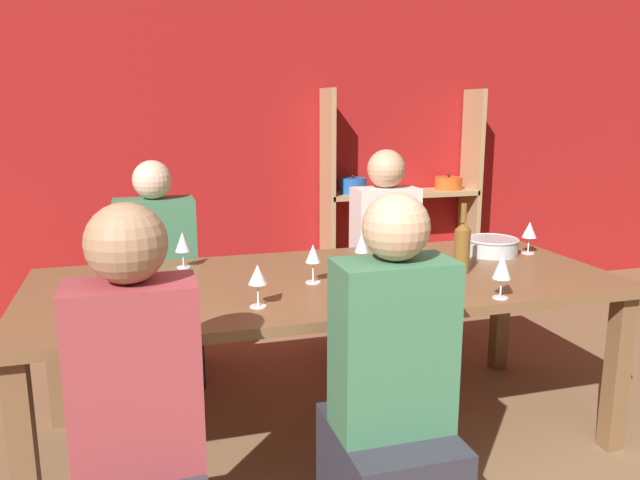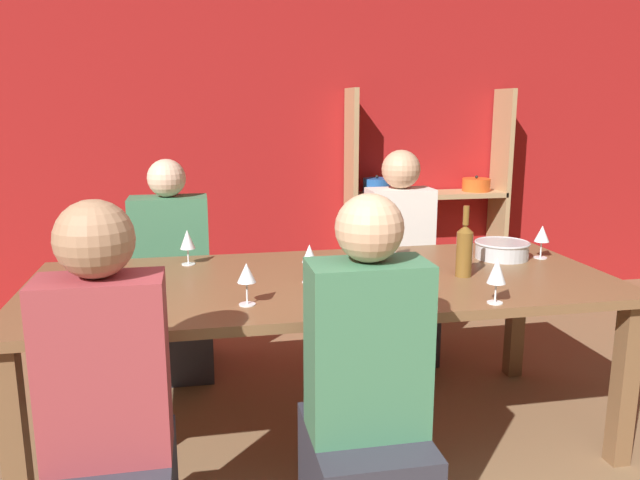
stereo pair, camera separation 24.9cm
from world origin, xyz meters
TOP-DOWN VIEW (x-y plane):
  - wall_back_red at (0.00, 3.83)m, footprint 8.80×0.06m
  - shelf_unit at (1.14, 3.63)m, footprint 1.23×0.30m
  - dining_table at (-0.05, 1.73)m, footprint 2.53×1.07m
  - mixing_bowl at (0.89, 1.92)m, footprint 0.27×0.27m
  - wine_bottle_green at (0.56, 1.65)m, footprint 0.07×0.07m
  - wine_glass_empty_a at (0.52, 1.26)m, footprint 0.07×0.07m
  - wine_glass_white_a at (0.15, 1.81)m, footprint 0.07×0.07m
  - wine_glass_red_a at (-0.12, 1.68)m, footprint 0.06×0.06m
  - wine_glass_red_b at (1.08, 1.89)m, footprint 0.07×0.07m
  - wine_glass_empty_b at (0.38, 2.06)m, footprint 0.07×0.07m
  - wine_glass_red_c at (-0.63, 2.09)m, footprint 0.07×0.07m
  - wine_glass_white_b at (-0.85, 1.31)m, footprint 0.07×0.07m
  - wine_glass_white_c at (-0.41, 1.43)m, footprint 0.07×0.07m
  - cell_phone at (0.10, 1.48)m, footprint 0.13×0.17m
  - person_near_a at (-0.08, 0.92)m, footprint 0.37×0.46m
  - person_far_a at (-0.74, 2.64)m, footprint 0.42×0.53m
  - person_near_b at (-0.85, 0.89)m, footprint 0.35×0.44m
  - person_far_b at (0.58, 2.59)m, footprint 0.38×0.47m

SIDE VIEW (x-z plane):
  - person_far_a at x=-0.74m, z-range -0.17..1.05m
  - person_near_a at x=-0.08m, z-range -0.16..1.08m
  - person_far_b at x=0.58m, z-range -0.16..1.09m
  - person_near_b at x=-0.85m, z-range -0.15..1.10m
  - shelf_unit at x=1.14m, z-range -0.22..1.40m
  - dining_table at x=-0.05m, z-range 0.30..1.06m
  - cell_phone at x=0.10m, z-range 0.75..0.76m
  - mixing_bowl at x=0.89m, z-range 0.76..0.84m
  - wine_glass_red_c at x=-0.63m, z-range 0.79..0.96m
  - wine_glass_red_b at x=1.08m, z-range 0.79..0.95m
  - wine_glass_white_c at x=-0.41m, z-range 0.79..0.96m
  - wine_glass_red_a at x=-0.12m, z-range 0.79..0.96m
  - wine_glass_white_a at x=0.15m, z-range 0.79..0.96m
  - wine_glass_white_b at x=-0.85m, z-range 0.79..0.96m
  - wine_bottle_green at x=0.56m, z-range 0.72..1.03m
  - wine_glass_empty_b at x=0.38m, z-range 0.79..0.96m
  - wine_glass_empty_a at x=0.52m, z-range 0.79..0.97m
  - wall_back_red at x=0.00m, z-range 0.00..2.70m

